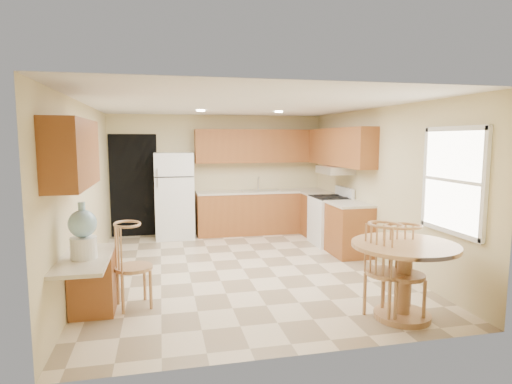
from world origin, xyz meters
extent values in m
plane|color=beige|center=(0.00, 0.00, 0.00)|extent=(5.50, 5.50, 0.00)
cube|color=white|center=(0.00, 0.00, 2.50)|extent=(4.50, 5.50, 0.02)
cube|color=beige|center=(0.00, 2.75, 1.25)|extent=(4.50, 0.02, 2.50)
cube|color=beige|center=(0.00, -2.75, 1.25)|extent=(4.50, 0.02, 2.50)
cube|color=beige|center=(-2.25, 0.00, 1.25)|extent=(0.02, 5.50, 2.50)
cube|color=beige|center=(2.25, 0.00, 1.25)|extent=(0.02, 5.50, 2.50)
cube|color=black|center=(-1.75, 2.73, 1.05)|extent=(0.90, 0.02, 2.10)
cube|color=#9A5627|center=(0.88, 2.45, 0.43)|extent=(2.75, 0.60, 0.87)
cube|color=beige|center=(0.88, 2.45, 0.89)|extent=(2.75, 0.63, 0.04)
cube|color=#9A5627|center=(1.95, 1.85, 0.43)|extent=(0.60, 0.59, 0.87)
cube|color=beige|center=(1.95, 1.85, 0.89)|extent=(0.63, 0.59, 0.04)
cube|color=#9A5627|center=(1.95, 0.40, 0.43)|extent=(0.60, 0.80, 0.87)
cube|color=beige|center=(1.95, 0.40, 0.89)|extent=(0.63, 0.80, 0.04)
cube|color=#9A5627|center=(0.88, 2.58, 1.85)|extent=(2.75, 0.33, 0.70)
cube|color=#9A5627|center=(2.08, 1.21, 1.85)|extent=(0.33, 2.42, 0.70)
cube|color=#9A5627|center=(-2.08, -1.60, 1.85)|extent=(0.33, 1.40, 0.70)
cube|color=silver|center=(0.85, 2.45, 0.91)|extent=(0.78, 0.44, 0.01)
cube|color=silver|center=(2.00, 1.18, 1.42)|extent=(0.50, 0.76, 0.14)
cube|color=#9A5627|center=(-2.00, -1.32, 0.36)|extent=(0.48, 0.42, 0.72)
cube|color=beige|center=(-2.00, -1.70, 0.75)|extent=(0.50, 1.20, 0.04)
cube|color=white|center=(2.23, -1.85, 1.50)|extent=(0.05, 1.00, 1.20)
cube|color=white|center=(2.22, -1.85, 2.12)|extent=(0.05, 1.10, 0.06)
cube|color=white|center=(2.22, -1.85, 0.88)|extent=(0.05, 1.10, 0.06)
cube|color=white|center=(2.22, -2.38, 1.50)|extent=(0.05, 0.06, 1.28)
cube|color=white|center=(2.22, -1.32, 1.50)|extent=(0.05, 0.06, 1.28)
cylinder|color=white|center=(-0.50, 1.20, 2.48)|extent=(0.14, 0.14, 0.02)
cylinder|color=white|center=(0.90, 1.20, 2.48)|extent=(0.14, 0.14, 0.02)
cube|color=white|center=(-0.95, 2.40, 0.86)|extent=(0.76, 0.71, 1.73)
cube|color=black|center=(-0.95, 2.04, 1.27)|extent=(0.75, 0.01, 0.02)
cube|color=silver|center=(-1.27, 2.03, 1.17)|extent=(0.03, 0.03, 0.18)
cube|color=silver|center=(-1.27, 2.03, 1.37)|extent=(0.03, 0.03, 0.14)
cube|color=white|center=(1.92, 1.18, 0.45)|extent=(0.65, 0.76, 0.90)
cube|color=black|center=(1.92, 1.18, 0.91)|extent=(0.64, 0.75, 0.02)
cube|color=white|center=(2.20, 1.18, 1.00)|extent=(0.06, 0.76, 0.18)
cylinder|color=tan|center=(1.40, -2.20, 0.03)|extent=(0.62, 0.62, 0.07)
cylinder|color=tan|center=(1.40, -2.20, 0.42)|extent=(0.16, 0.16, 0.77)
cylinder|color=tan|center=(1.40, -2.20, 0.83)|extent=(1.16, 1.16, 0.04)
cylinder|color=tan|center=(1.25, -2.11, 0.50)|extent=(0.47, 0.47, 0.04)
cylinder|color=tan|center=(1.08, -1.94, 0.25)|extent=(0.04, 0.04, 0.50)
cylinder|color=tan|center=(1.42, -1.94, 0.25)|extent=(0.04, 0.04, 0.50)
cylinder|color=tan|center=(1.08, -2.27, 0.25)|extent=(0.04, 0.04, 0.50)
cylinder|color=tan|center=(1.42, -2.27, 0.25)|extent=(0.04, 0.04, 0.50)
cylinder|color=tan|center=(1.40, -2.20, 0.49)|extent=(0.46, 0.46, 0.04)
cylinder|color=tan|center=(1.24, -2.04, 0.25)|extent=(0.04, 0.04, 0.49)
cylinder|color=tan|center=(1.56, -2.04, 0.25)|extent=(0.04, 0.04, 0.49)
cylinder|color=tan|center=(1.24, -2.36, 0.25)|extent=(0.04, 0.04, 0.49)
cylinder|color=tan|center=(1.56, -2.36, 0.25)|extent=(0.04, 0.04, 0.49)
cylinder|color=tan|center=(-1.55, -1.20, 0.48)|extent=(0.45, 0.45, 0.04)
cylinder|color=tan|center=(-1.71, -1.04, 0.24)|extent=(0.04, 0.04, 0.48)
cylinder|color=tan|center=(-1.39, -1.04, 0.24)|extent=(0.04, 0.04, 0.48)
cylinder|color=tan|center=(-1.71, -1.36, 0.24)|extent=(0.04, 0.04, 0.48)
cylinder|color=tan|center=(-1.39, -1.36, 0.24)|extent=(0.04, 0.04, 0.48)
cylinder|color=white|center=(-2.00, -1.74, 0.88)|extent=(0.26, 0.26, 0.22)
sphere|color=#8EC1DC|center=(-2.00, -1.74, 1.14)|extent=(0.29, 0.29, 0.29)
cylinder|color=#8EC1DC|center=(-2.00, -1.74, 1.32)|extent=(0.07, 0.07, 0.08)
camera|label=1|loc=(-1.20, -6.32, 1.99)|focal=30.00mm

